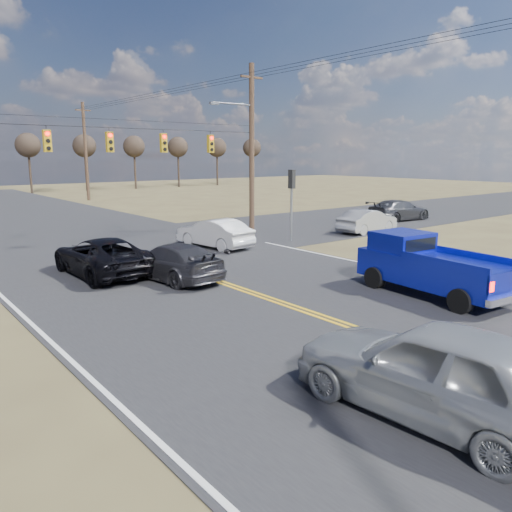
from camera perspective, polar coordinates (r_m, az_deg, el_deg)
ground at (r=12.90m, az=18.07°, el=-10.25°), size 160.00×160.00×0.00m
road_main at (r=19.87m, az=-6.66°, el=-2.17°), size 14.00×120.00×0.02m
road_cross at (r=26.87m, az=-15.75°, el=1.03°), size 120.00×12.00×0.02m
signal_gantry at (r=26.47m, az=-15.15°, el=11.94°), size 19.60×4.83×10.00m
utility_poles at (r=25.55m, az=-15.50°, el=12.33°), size 19.60×58.32×10.00m
treeline at (r=34.93m, az=-22.19°, el=12.33°), size 87.00×117.80×7.40m
pickup_truck at (r=17.77m, az=19.17°, el=-1.14°), size 2.55×5.49×2.00m
silver_suv at (r=9.58m, az=20.11°, el=-12.18°), size 2.55×5.51×1.83m
black_suv at (r=20.55m, az=-17.18°, el=-0.03°), size 2.54×5.38×1.49m
white_car_queue at (r=25.66m, az=-4.76°, el=2.62°), size 2.12×4.63×1.47m
dgrey_car_queue at (r=19.17m, az=-9.56°, el=-0.63°), size 2.48×4.96×1.38m
cross_car_east_near at (r=31.31m, az=12.60°, el=3.92°), size 1.75×4.39×1.42m
cross_car_east_far at (r=37.72m, az=16.02°, el=5.05°), size 2.43×5.32×1.51m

